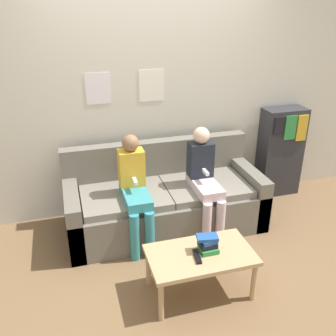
# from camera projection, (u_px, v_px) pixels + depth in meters

# --- Properties ---
(ground_plane) EXTENTS (10.00, 10.00, 0.00)m
(ground_plane) POSITION_uv_depth(u_px,v_px,m) (179.00, 254.00, 3.56)
(ground_plane) COLOR brown
(wall_back) EXTENTS (8.00, 0.07, 2.60)m
(wall_back) POSITION_uv_depth(u_px,v_px,m) (151.00, 94.00, 3.91)
(wall_back) COLOR beige
(wall_back) RESTS_ON ground_plane
(couch) EXTENTS (1.99, 0.82, 0.85)m
(couch) POSITION_uv_depth(u_px,v_px,m) (164.00, 201.00, 3.90)
(couch) COLOR #6B665B
(couch) RESTS_ON ground_plane
(coffee_table) EXTENTS (0.84, 0.48, 0.39)m
(coffee_table) POSITION_uv_depth(u_px,v_px,m) (200.00, 258.00, 2.97)
(coffee_table) COLOR tan
(coffee_table) RESTS_ON ground_plane
(person_left) EXTENTS (0.24, 0.56, 1.08)m
(person_left) POSITION_uv_depth(u_px,v_px,m) (135.00, 187.00, 3.51)
(person_left) COLOR teal
(person_left) RESTS_ON ground_plane
(person_right) EXTENTS (0.24, 0.56, 1.08)m
(person_right) POSITION_uv_depth(u_px,v_px,m) (204.00, 178.00, 3.69)
(person_right) COLOR silver
(person_right) RESTS_ON ground_plane
(tv_remote) EXTENTS (0.06, 0.17, 0.02)m
(tv_remote) POSITION_uv_depth(u_px,v_px,m) (197.00, 256.00, 2.90)
(tv_remote) COLOR black
(tv_remote) RESTS_ON coffee_table
(book_stack) EXTENTS (0.18, 0.14, 0.14)m
(book_stack) POSITION_uv_depth(u_px,v_px,m) (208.00, 244.00, 2.96)
(book_stack) COLOR #2D8442
(book_stack) RESTS_ON coffee_table
(bookshelf) EXTENTS (0.50, 0.27, 1.07)m
(bookshelf) POSITION_uv_depth(u_px,v_px,m) (280.00, 152.00, 4.47)
(bookshelf) COLOR #2D2D33
(bookshelf) RESTS_ON ground_plane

